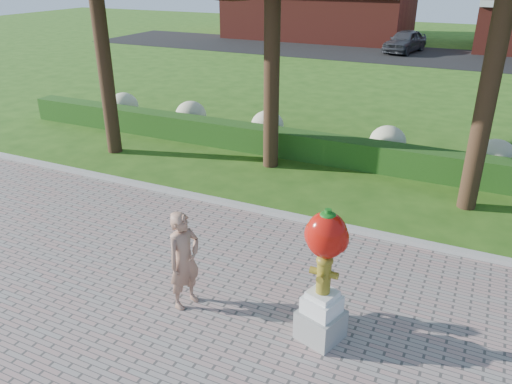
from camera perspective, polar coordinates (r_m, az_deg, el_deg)
ground at (r=9.35m, az=-1.97°, el=-11.17°), size 100.00×100.00×0.00m
curb at (r=11.66m, az=4.74°, el=-3.02°), size 40.00×0.18×0.15m
lawn_hedge at (r=15.04m, az=10.25°, el=4.53°), size 24.00×0.70×0.80m
hydrangea_row at (r=15.80m, az=13.28°, el=5.81°), size 20.10×1.10×0.99m
street at (r=35.32m, az=19.84°, el=14.31°), size 50.00×8.00×0.02m
hydrant_sculpture at (r=7.63m, az=7.77°, el=-9.20°), size 0.78×0.78×2.28m
woman at (r=8.55m, az=-8.21°, el=-7.71°), size 0.58×0.74×1.77m
parked_car at (r=36.54m, az=16.66°, el=16.20°), size 2.60×4.57×1.46m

